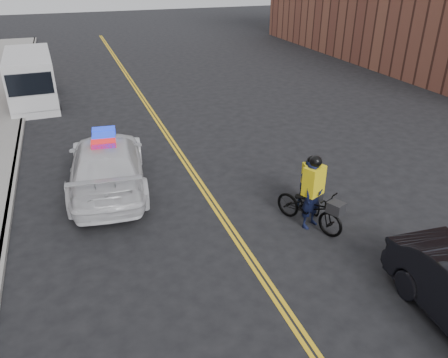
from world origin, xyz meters
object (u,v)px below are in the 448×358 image
object	(u,v)px
police_cruiser	(107,164)
cargo_van	(31,80)
cyclist_near	(312,202)
cyclist_far	(309,187)

from	to	relation	value
police_cruiser	cargo_van	xyz separation A→B (m)	(-2.58, 10.98, 0.38)
police_cruiser	cargo_van	bearing A→B (deg)	-70.57
police_cruiser	cyclist_near	world-z (taller)	cyclist_near
cyclist_far	cyclist_near	bearing A→B (deg)	-105.71
cargo_van	cyclist_far	distance (m)	16.59
police_cruiser	cyclist_far	bearing A→B (deg)	154.63
cyclist_near	police_cruiser	bearing A→B (deg)	115.08
cyclist_near	cargo_van	bearing A→B (deg)	92.14
police_cruiser	cyclist_far	distance (m)	6.58
cargo_van	cyclist_near	distance (m)	17.19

